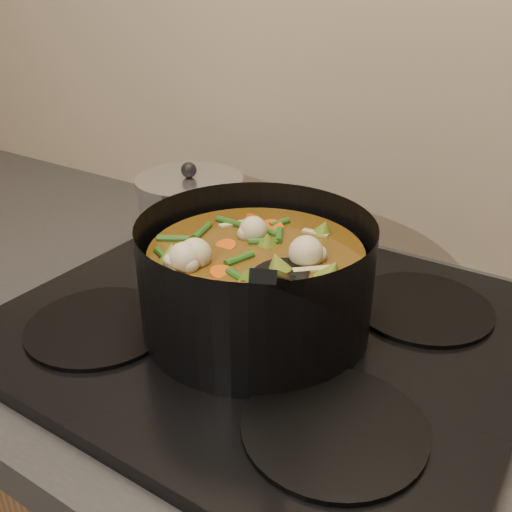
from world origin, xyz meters
The scene contains 3 objects.
stovetop centered at (0.00, 1.93, 0.92)m, with size 0.62×0.54×0.03m.
stockpot centered at (0.00, 1.91, 0.99)m, with size 0.33×0.37×0.21m.
saucepan centered at (-0.22, 2.05, 0.99)m, with size 0.17×0.17×0.14m.
Camera 1 is at (0.32, 1.41, 1.33)m, focal length 40.00 mm.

